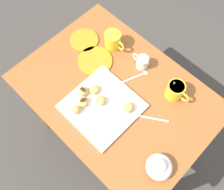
{
  "coord_description": "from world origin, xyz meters",
  "views": [
    {
      "loc": [
        0.37,
        -0.4,
        1.86
      ],
      "look_at": [
        0.0,
        -0.03,
        0.75
      ],
      "focal_mm": 40.88,
      "sensor_mm": 36.0,
      "label": 1
    }
  ],
  "objects_px": {
    "ice_cream_bowl": "(159,167)",
    "beignet_5": "(101,101)",
    "saucer_orange_left": "(84,40)",
    "beignet_3": "(83,102)",
    "cream_pitcher_white": "(142,62)",
    "saucer_orange_right": "(95,61)",
    "dining_table": "(116,104)",
    "beignet_0": "(95,90)",
    "beignet_1": "(128,107)",
    "beignet_2": "(76,110)",
    "coffee_mug_yellow_left": "(113,40)",
    "beignet_4": "(83,91)",
    "coffee_mug_yellow_right": "(176,90)",
    "pastry_plate_square": "(102,106)"
  },
  "relations": [
    {
      "from": "saucer_orange_right",
      "to": "saucer_orange_left",
      "type": "bearing_deg",
      "value": 159.63
    },
    {
      "from": "coffee_mug_yellow_left",
      "to": "saucer_orange_left",
      "type": "bearing_deg",
      "value": -147.91
    },
    {
      "from": "ice_cream_bowl",
      "to": "beignet_5",
      "type": "relative_size",
      "value": 2.34
    },
    {
      "from": "saucer_orange_right",
      "to": "beignet_4",
      "type": "bearing_deg",
      "value": -59.94
    },
    {
      "from": "beignet_1",
      "to": "beignet_2",
      "type": "height_order",
      "value": "beignet_2"
    },
    {
      "from": "beignet_1",
      "to": "beignet_2",
      "type": "relative_size",
      "value": 1.31
    },
    {
      "from": "coffee_mug_yellow_right",
      "to": "ice_cream_bowl",
      "type": "distance_m",
      "value": 0.37
    },
    {
      "from": "pastry_plate_square",
      "to": "beignet_3",
      "type": "relative_size",
      "value": 5.76
    },
    {
      "from": "cream_pitcher_white",
      "to": "ice_cream_bowl",
      "type": "bearing_deg",
      "value": -40.44
    },
    {
      "from": "saucer_orange_left",
      "to": "beignet_2",
      "type": "xyz_separation_m",
      "value": [
        0.28,
        -0.31,
        0.03
      ]
    },
    {
      "from": "coffee_mug_yellow_left",
      "to": "cream_pitcher_white",
      "type": "bearing_deg",
      "value": 3.8
    },
    {
      "from": "beignet_3",
      "to": "beignet_0",
      "type": "bearing_deg",
      "value": 95.95
    },
    {
      "from": "coffee_mug_yellow_left",
      "to": "cream_pitcher_white",
      "type": "distance_m",
      "value": 0.19
    },
    {
      "from": "dining_table",
      "to": "pastry_plate_square",
      "type": "bearing_deg",
      "value": -85.93
    },
    {
      "from": "coffee_mug_yellow_right",
      "to": "dining_table",
      "type": "bearing_deg",
      "value": -138.12
    },
    {
      "from": "saucer_orange_left",
      "to": "beignet_3",
      "type": "distance_m",
      "value": 0.38
    },
    {
      "from": "coffee_mug_yellow_left",
      "to": "saucer_orange_left",
      "type": "distance_m",
      "value": 0.17
    },
    {
      "from": "beignet_1",
      "to": "beignet_3",
      "type": "distance_m",
      "value": 0.21
    },
    {
      "from": "beignet_2",
      "to": "coffee_mug_yellow_left",
      "type": "bearing_deg",
      "value": 110.24
    },
    {
      "from": "coffee_mug_yellow_right",
      "to": "saucer_orange_right",
      "type": "xyz_separation_m",
      "value": [
        -0.41,
        -0.14,
        -0.04
      ]
    },
    {
      "from": "pastry_plate_square",
      "to": "beignet_2",
      "type": "bearing_deg",
      "value": -122.44
    },
    {
      "from": "beignet_3",
      "to": "saucer_orange_right",
      "type": "bearing_deg",
      "value": 123.85
    },
    {
      "from": "dining_table",
      "to": "coffee_mug_yellow_left",
      "type": "distance_m",
      "value": 0.34
    },
    {
      "from": "beignet_5",
      "to": "dining_table",
      "type": "bearing_deg",
      "value": 83.91
    },
    {
      "from": "ice_cream_bowl",
      "to": "beignet_2",
      "type": "relative_size",
      "value": 2.72
    },
    {
      "from": "coffee_mug_yellow_right",
      "to": "saucer_orange_right",
      "type": "distance_m",
      "value": 0.44
    },
    {
      "from": "coffee_mug_yellow_right",
      "to": "beignet_5",
      "type": "distance_m",
      "value": 0.36
    },
    {
      "from": "cream_pitcher_white",
      "to": "beignet_5",
      "type": "distance_m",
      "value": 0.29
    },
    {
      "from": "beignet_0",
      "to": "beignet_3",
      "type": "xyz_separation_m",
      "value": [
        0.01,
        -0.08,
        0.0
      ]
    },
    {
      "from": "coffee_mug_yellow_right",
      "to": "beignet_1",
      "type": "xyz_separation_m",
      "value": [
        -0.1,
        -0.21,
        -0.01
      ]
    },
    {
      "from": "dining_table",
      "to": "beignet_5",
      "type": "bearing_deg",
      "value": -96.09
    },
    {
      "from": "beignet_1",
      "to": "beignet_5",
      "type": "height_order",
      "value": "same"
    },
    {
      "from": "cream_pitcher_white",
      "to": "saucer_orange_left",
      "type": "relative_size",
      "value": 0.68
    },
    {
      "from": "coffee_mug_yellow_right",
      "to": "beignet_1",
      "type": "height_order",
      "value": "coffee_mug_yellow_right"
    },
    {
      "from": "beignet_1",
      "to": "saucer_orange_left",
      "type": "bearing_deg",
      "value": 163.8
    },
    {
      "from": "saucer_orange_left",
      "to": "beignet_0",
      "type": "xyz_separation_m",
      "value": [
        0.27,
        -0.18,
        0.03
      ]
    },
    {
      "from": "pastry_plate_square",
      "to": "ice_cream_bowl",
      "type": "distance_m",
      "value": 0.38
    },
    {
      "from": "beignet_1",
      "to": "saucer_orange_right",
      "type": "bearing_deg",
      "value": 165.74
    },
    {
      "from": "saucer_orange_right",
      "to": "beignet_0",
      "type": "height_order",
      "value": "beignet_0"
    },
    {
      "from": "beignet_1",
      "to": "beignet_4",
      "type": "bearing_deg",
      "value": -156.71
    },
    {
      "from": "pastry_plate_square",
      "to": "beignet_3",
      "type": "bearing_deg",
      "value": -144.46
    },
    {
      "from": "saucer_orange_right",
      "to": "beignet_3",
      "type": "bearing_deg",
      "value": -56.15
    },
    {
      "from": "coffee_mug_yellow_left",
      "to": "beignet_2",
      "type": "distance_m",
      "value": 0.42
    },
    {
      "from": "cream_pitcher_white",
      "to": "beignet_0",
      "type": "bearing_deg",
      "value": -102.75
    },
    {
      "from": "cream_pitcher_white",
      "to": "beignet_1",
      "type": "distance_m",
      "value": 0.26
    },
    {
      "from": "dining_table",
      "to": "saucer_orange_right",
      "type": "height_order",
      "value": "saucer_orange_right"
    },
    {
      "from": "pastry_plate_square",
      "to": "beignet_5",
      "type": "relative_size",
      "value": 6.51
    },
    {
      "from": "beignet_1",
      "to": "beignet_4",
      "type": "relative_size",
      "value": 1.03
    },
    {
      "from": "coffee_mug_yellow_left",
      "to": "coffee_mug_yellow_right",
      "type": "height_order",
      "value": "coffee_mug_yellow_left"
    },
    {
      "from": "saucer_orange_left",
      "to": "beignet_1",
      "type": "distance_m",
      "value": 0.47
    }
  ]
}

